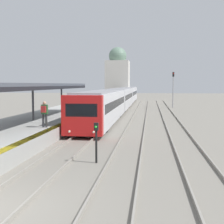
{
  "coord_description": "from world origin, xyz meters",
  "views": [
    {
      "loc": [
        4.35,
        -8.06,
        3.61
      ],
      "look_at": [
        1.61,
        14.32,
        1.6
      ],
      "focal_mm": 50.0,
      "sensor_mm": 36.0,
      "label": 1
    }
  ],
  "objects_px": {
    "person_on_platform": "(44,112)",
    "signal_post_near": "(96,138)",
    "signal_mast_far": "(173,86)",
    "train_near": "(120,97)"
  },
  "relations": [
    {
      "from": "person_on_platform",
      "to": "signal_post_near",
      "type": "relative_size",
      "value": 0.89
    },
    {
      "from": "person_on_platform",
      "to": "signal_mast_far",
      "type": "xyz_separation_m",
      "value": [
        10.17,
        30.0,
        1.56
      ]
    },
    {
      "from": "train_near",
      "to": "signal_mast_far",
      "type": "bearing_deg",
      "value": 24.26
    },
    {
      "from": "signal_post_near",
      "to": "signal_mast_far",
      "type": "relative_size",
      "value": 0.34
    },
    {
      "from": "train_near",
      "to": "person_on_platform",
      "type": "bearing_deg",
      "value": -94.98
    },
    {
      "from": "signal_post_near",
      "to": "train_near",
      "type": "bearing_deg",
      "value": 93.49
    },
    {
      "from": "signal_post_near",
      "to": "signal_mast_far",
      "type": "height_order",
      "value": "signal_mast_far"
    },
    {
      "from": "train_near",
      "to": "signal_mast_far",
      "type": "distance_m",
      "value": 8.8
    },
    {
      "from": "train_near",
      "to": "signal_post_near",
      "type": "bearing_deg",
      "value": -86.51
    },
    {
      "from": "signal_post_near",
      "to": "signal_mast_far",
      "type": "bearing_deg",
      "value": 80.41
    }
  ]
}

